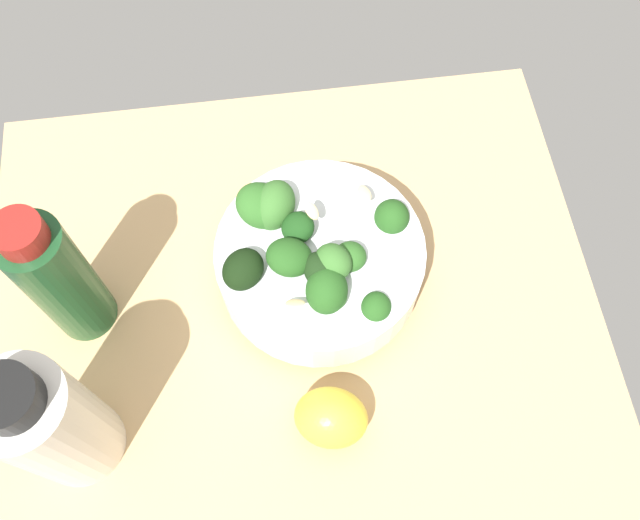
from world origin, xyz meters
TOP-DOWN VIEW (x-y plane):
  - ground_plane at (0.00, 0.00)cm, footprint 56.93×56.93cm
  - bowl_of_broccoli at (6.03, -2.49)cm, footprint 18.66×18.77cm
  - lemon_wedge at (-7.90, -1.86)cm, footprint 6.68×7.44cm
  - bottle_tall at (5.22, 19.17)cm, footprint 5.41×5.41cm
  - bottle_short at (-6.80, 19.38)cm, footprint 7.21×7.21cm

SIDE VIEW (x-z plane):
  - ground_plane at x=0.00cm, z-range -3.71..0.00cm
  - lemon_wedge at x=-7.90cm, z-range 0.00..5.03cm
  - bowl_of_broccoli at x=6.03cm, z-range -0.44..9.25cm
  - bottle_short at x=-6.80cm, z-range -0.61..16.55cm
  - bottle_tall at x=5.22cm, z-range -0.47..16.66cm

